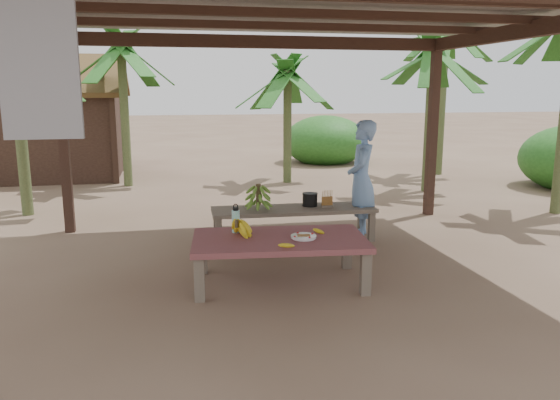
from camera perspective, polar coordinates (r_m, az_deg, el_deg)
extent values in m
plane|color=brown|center=(6.30, 1.59, -7.22)|extent=(80.00, 80.00, 0.00)
cube|color=black|center=(8.26, -21.70, 6.01)|extent=(0.13, 0.13, 2.70)
cube|color=black|center=(9.15, 15.63, 6.85)|extent=(0.13, 0.13, 2.70)
cube|color=black|center=(8.25, -2.13, 16.19)|extent=(5.80, 0.14, 0.18)
cube|color=black|center=(6.02, -26.48, 16.82)|extent=(0.14, 4.80, 0.18)
cube|color=black|center=(7.19, 24.93, 15.88)|extent=(0.14, 4.80, 0.18)
cube|color=slate|center=(6.04, 1.76, 20.05)|extent=(6.60, 5.60, 0.06)
cube|color=slate|center=(3.58, -23.87, 12.64)|extent=(0.45, 0.05, 0.85)
cube|color=brown|center=(5.37, -8.42, -8.21)|extent=(0.11, 0.11, 0.44)
cube|color=brown|center=(5.54, 8.93, -7.61)|extent=(0.11, 0.11, 0.44)
cube|color=brown|center=(6.17, -8.09, -5.60)|extent=(0.11, 0.11, 0.44)
cube|color=brown|center=(6.32, 7.00, -5.16)|extent=(0.11, 0.11, 0.44)
cube|color=maroon|center=(5.72, -0.06, -4.24)|extent=(1.89, 1.18, 0.06)
cube|color=brown|center=(7.08, -6.42, -3.49)|extent=(0.08, 0.08, 0.40)
cube|color=brown|center=(7.48, 9.54, -2.77)|extent=(0.08, 0.08, 0.40)
cube|color=brown|center=(7.53, -6.64, -2.60)|extent=(0.08, 0.08, 0.40)
cube|color=brown|center=(7.91, 8.44, -1.97)|extent=(0.08, 0.08, 0.40)
cube|color=brown|center=(7.38, 1.44, -1.02)|extent=(2.22, 0.67, 0.05)
cylinder|color=white|center=(5.68, 2.48, -3.98)|extent=(0.25, 0.25, 0.01)
cylinder|color=white|center=(5.68, 2.48, -3.83)|extent=(0.27, 0.27, 0.02)
cube|color=brown|center=(5.68, 2.48, -3.77)|extent=(0.15, 0.11, 0.02)
ellipsoid|color=yellow|center=(5.35, 0.67, -4.77)|extent=(0.18, 0.04, 0.04)
ellipsoid|color=yellow|center=(5.90, 4.04, -3.26)|extent=(0.12, 0.15, 0.04)
cylinder|color=#44D6C6|center=(5.91, -4.64, -2.23)|extent=(0.09, 0.09, 0.24)
cylinder|color=black|center=(5.88, -4.66, -0.94)|extent=(0.06, 0.06, 0.03)
torus|color=black|center=(5.88, -4.67, -0.65)|extent=(0.05, 0.01, 0.05)
cylinder|color=black|center=(7.48, 3.15, 0.02)|extent=(0.20, 0.20, 0.17)
imported|color=#729BD7|center=(7.57, 8.51, 2.15)|extent=(0.58, 0.69, 1.62)
cube|color=black|center=(14.19, -24.55, 6.31)|extent=(4.00, 3.00, 2.00)
cube|color=brown|center=(13.33, -25.83, 11.76)|extent=(4.40, 1.73, 1.00)
cube|color=brown|center=(14.99, -24.27, 11.73)|extent=(4.40, 1.73, 1.00)
cylinder|color=#596638|center=(11.31, 15.33, 7.93)|extent=(0.18, 0.18, 2.81)
cylinder|color=#596638|center=(11.99, 0.78, 7.59)|extent=(0.18, 0.18, 2.42)
cylinder|color=#596638|center=(11.97, -15.91, 8.38)|extent=(0.18, 0.18, 2.94)
cylinder|color=#596638|center=(9.70, -25.49, 6.56)|extent=(0.18, 0.18, 2.75)
cylinder|color=#596638|center=(13.69, 16.57, 9.89)|extent=(0.18, 0.18, 3.51)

